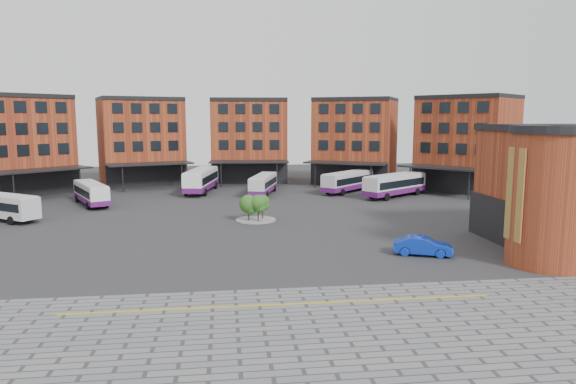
{
  "coord_description": "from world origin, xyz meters",
  "views": [
    {
      "loc": [
        -1.33,
        -43.34,
        11.11
      ],
      "look_at": [
        4.79,
        5.73,
        4.0
      ],
      "focal_mm": 32.0,
      "sensor_mm": 36.0,
      "label": 1
    }
  ],
  "objects": [
    {
      "name": "blue_car",
      "position": [
        14.67,
        -4.17,
        0.78
      ],
      "size": [
        5.01,
        3.18,
        1.56
      ],
      "primitive_type": "imported",
      "rotation": [
        0.0,
        0.0,
        1.22
      ],
      "color": "#0E2FB7",
      "rests_on": "ground"
    },
    {
      "name": "paving_zone",
      "position": [
        2.0,
        -22.0,
        0.01
      ],
      "size": [
        50.0,
        22.0,
        0.02
      ],
      "primitive_type": "cube",
      "color": "slate",
      "rests_on": "ground"
    },
    {
      "name": "main_building",
      "position": [
        -4.77,
        38.25,
        7.23
      ],
      "size": [
        94.14,
        42.48,
        14.6
      ],
      "color": "#9C4022",
      "rests_on": "ground"
    },
    {
      "name": "yellow_line",
      "position": [
        2.0,
        -14.0,
        0.03
      ],
      "size": [
        26.0,
        0.15,
        0.02
      ],
      "primitive_type": "cube",
      "color": "gold",
      "rests_on": "paving_zone"
    },
    {
      "name": "bus_f",
      "position": [
        22.75,
        26.59,
        1.77
      ],
      "size": [
        10.96,
        8.97,
        3.27
      ],
      "rotation": [
        0.0,
        0.0,
        -0.94
      ],
      "color": "silver",
      "rests_on": "ground"
    },
    {
      "name": "bus_b",
      "position": [
        -18.49,
        24.82,
        1.56
      ],
      "size": [
        6.59,
        10.25,
        2.88
      ],
      "rotation": [
        0.0,
        0.0,
        0.45
      ],
      "color": "white",
      "rests_on": "ground"
    },
    {
      "name": "bus_a",
      "position": [
        -25.7,
        15.58,
        1.72
      ],
      "size": [
        9.7,
        7.86,
        2.9
      ],
      "rotation": [
        0.0,
        0.0,
        0.95
      ],
      "color": "silver",
      "rests_on": "ground"
    },
    {
      "name": "tree_island",
      "position": [
        1.92,
        11.53,
        1.73
      ],
      "size": [
        4.4,
        4.4,
        3.0
      ],
      "color": "gray",
      "rests_on": "ground"
    },
    {
      "name": "bus_e",
      "position": [
        17.22,
        31.97,
        1.69
      ],
      "size": [
        9.66,
        9.61,
        3.12
      ],
      "rotation": [
        0.0,
        0.0,
        -0.79
      ],
      "color": "silver",
      "rests_on": "ground"
    },
    {
      "name": "ground",
      "position": [
        0.0,
        0.0,
        0.0
      ],
      "size": [
        160.0,
        160.0,
        0.0
      ],
      "primitive_type": "plane",
      "color": "#28282B",
      "rests_on": "ground"
    },
    {
      "name": "bus_d",
      "position": [
        4.31,
        31.35,
        1.56
      ],
      "size": [
        5.0,
        10.47,
        2.88
      ],
      "rotation": [
        0.0,
        0.0,
        -0.27
      ],
      "color": "silver",
      "rests_on": "ground"
    },
    {
      "name": "east_building",
      "position": [
        28.7,
        -3.06,
        5.29
      ],
      "size": [
        17.4,
        15.4,
        10.6
      ],
      "color": "#9C4022",
      "rests_on": "ground"
    },
    {
      "name": "bus_c",
      "position": [
        -4.84,
        34.87,
        1.9
      ],
      "size": [
        5.0,
        12.73,
        3.5
      ],
      "rotation": [
        0.0,
        0.0,
        -0.18
      ],
      "color": "white",
      "rests_on": "ground"
    }
  ]
}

